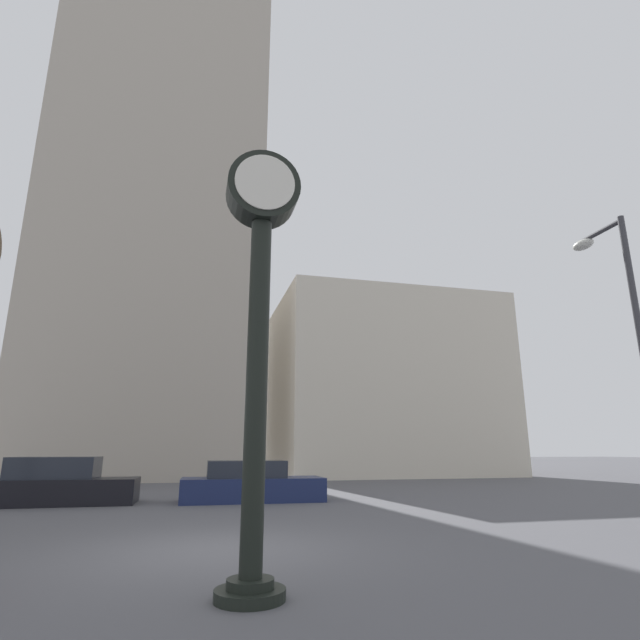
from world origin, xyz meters
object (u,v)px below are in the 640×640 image
object	(u,v)px
car_navy	(251,484)
street_lamp_right	(623,317)
car_black	(59,485)
street_clock	(259,302)

from	to	relation	value
car_navy	street_lamp_right	bearing A→B (deg)	-45.30
street_lamp_right	car_black	bearing A→B (deg)	148.16
street_clock	car_black	world-z (taller)	street_clock
street_lamp_right	car_navy	bearing A→B (deg)	133.76
street_clock	street_lamp_right	size ratio (longest dim) A/B	0.80
street_clock	car_navy	world-z (taller)	street_clock
street_lamp_right	street_clock	bearing A→B (deg)	-160.90
car_black	street_clock	bearing A→B (deg)	-67.27
street_clock	car_black	bearing A→B (deg)	111.95
street_clock	car_black	distance (m)	12.29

